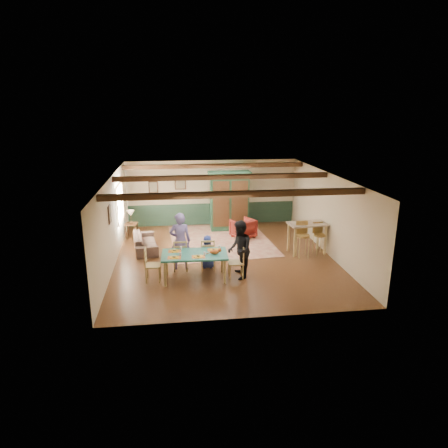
{
  "coord_description": "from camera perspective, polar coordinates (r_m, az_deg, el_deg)",
  "views": [
    {
      "loc": [
        -1.6,
        -12.24,
        4.74
      ],
      "look_at": [
        -0.01,
        -0.01,
        1.15
      ],
      "focal_mm": 32.0,
      "sensor_mm": 36.0,
      "label": 1
    }
  ],
  "objects": [
    {
      "name": "cat",
      "position": [
        11.25,
        -1.34,
        -3.93
      ],
      "size": [
        0.37,
        0.16,
        0.19
      ],
      "primitive_type": null,
      "rotation": [
        0.0,
        0.0,
        -0.03
      ],
      "color": "#CA5923",
      "rests_on": "dining_table"
    },
    {
      "name": "ceiling",
      "position": [
        12.51,
        0.06,
        6.84
      ],
      "size": [
        7.0,
        8.0,
        0.02
      ],
      "primitive_type": "cube",
      "color": "white",
      "rests_on": "wall_back"
    },
    {
      "name": "sofa",
      "position": [
        14.12,
        -11.18,
        -2.53
      ],
      "size": [
        0.98,
        1.97,
        0.55
      ],
      "primitive_type": "imported",
      "rotation": [
        0.0,
        0.0,
        1.71
      ],
      "color": "#423129",
      "rests_on": "floor"
    },
    {
      "name": "ceiling_beam_front",
      "position": [
        10.29,
        1.72,
        4.27
      ],
      "size": [
        6.95,
        0.16,
        0.16
      ],
      "primitive_type": "cube",
      "color": "#311D0D",
      "rests_on": "ceiling"
    },
    {
      "name": "armchair",
      "position": [
        15.12,
        2.75,
        -0.62
      ],
      "size": [
        1.06,
        1.07,
        0.73
      ],
      "primitive_type": "imported",
      "rotation": [
        0.0,
        0.0,
        -2.64
      ],
      "color": "#501110",
      "rests_on": "floor"
    },
    {
      "name": "wall_left",
      "position": [
        12.84,
        -15.62,
        0.31
      ],
      "size": [
        0.02,
        8.0,
        2.7
      ],
      "primitive_type": "cube",
      "color": "beige",
      "rests_on": "floor"
    },
    {
      "name": "bar_stool_left",
      "position": [
        13.31,
        11.21,
        -2.23
      ],
      "size": [
        0.43,
        0.47,
        1.19
      ],
      "primitive_type": null,
      "rotation": [
        0.0,
        0.0,
        -0.01
      ],
      "color": "#A37F3F",
      "rests_on": "floor"
    },
    {
      "name": "wall_right",
      "position": [
        13.69,
        14.75,
        1.34
      ],
      "size": [
        0.02,
        8.0,
        2.7
      ],
      "primitive_type": "cube",
      "color": "beige",
      "rests_on": "floor"
    },
    {
      "name": "person_woman",
      "position": [
        11.42,
        2.23,
        -3.71
      ],
      "size": [
        0.67,
        0.85,
        1.7
      ],
      "primitive_type": "imported",
      "rotation": [
        0.0,
        0.0,
        -1.61
      ],
      "color": "black",
      "rests_on": "floor"
    },
    {
      "name": "person_child",
      "position": [
        12.23,
        -2.36,
        -3.99
      ],
      "size": [
        0.52,
        0.35,
        1.03
      ],
      "primitive_type": "imported",
      "rotation": [
        0.0,
        0.0,
        3.11
      ],
      "color": "navy",
      "rests_on": "floor"
    },
    {
      "name": "picture_back_a",
      "position": [
        16.48,
        -6.25,
        5.85
      ],
      "size": [
        0.45,
        0.04,
        0.55
      ],
      "primitive_type": null,
      "color": "gray",
      "rests_on": "wall_back"
    },
    {
      "name": "dining_chair_far_left",
      "position": [
        12.15,
        -6.23,
        -4.35
      ],
      "size": [
        0.45,
        0.47,
        0.98
      ],
      "primitive_type": null,
      "rotation": [
        0.0,
        0.0,
        3.11
      ],
      "color": "tan",
      "rests_on": "floor"
    },
    {
      "name": "ceiling_beam_back",
      "position": [
        15.47,
        -1.39,
        8.31
      ],
      "size": [
        6.95,
        0.16,
        0.16
      ],
      "primitive_type": "cube",
      "color": "#311D0D",
      "rests_on": "ceiling"
    },
    {
      "name": "dining_table",
      "position": [
        11.5,
        -4.19,
        -6.07
      ],
      "size": [
        1.89,
        1.09,
        0.77
      ],
      "primitive_type": null,
      "rotation": [
        0.0,
        0.0,
        -0.03
      ],
      "color": "#20675B",
      "rests_on": "floor"
    },
    {
      "name": "person_man",
      "position": [
        12.1,
        -6.28,
        -2.45
      ],
      "size": [
        0.66,
        0.45,
        1.77
      ],
      "primitive_type": "imported",
      "rotation": [
        0.0,
        0.0,
        3.11
      ],
      "color": "#6E5D9F",
      "rests_on": "floor"
    },
    {
      "name": "dining_chair_end_right",
      "position": [
        11.54,
        1.71,
        -5.41
      ],
      "size": [
        0.47,
        0.45,
        0.98
      ],
      "primitive_type": null,
      "rotation": [
        0.0,
        0.0,
        -1.61
      ],
      "color": "tan",
      "rests_on": "floor"
    },
    {
      "name": "window_left",
      "position": [
        14.42,
        -14.66,
        2.91
      ],
      "size": [
        0.06,
        1.6,
        1.3
      ],
      "primitive_type": null,
      "color": "white",
      "rests_on": "wall_left"
    },
    {
      "name": "wainscot_back",
      "position": [
        16.86,
        -1.69,
        1.48
      ],
      "size": [
        6.95,
        0.03,
        0.9
      ],
      "primitive_type": "cube",
      "color": "#1C3426",
      "rests_on": "floor"
    },
    {
      "name": "area_rug",
      "position": [
        14.88,
        -0.53,
        -2.33
      ],
      "size": [
        3.86,
        4.48,
        0.01
      ],
      "primitive_type": "cube",
      "rotation": [
        0.0,
        0.0,
        0.07
      ],
      "color": "beige",
      "rests_on": "floor"
    },
    {
      "name": "dining_chair_end_left",
      "position": [
        11.5,
        -10.12,
        -5.73
      ],
      "size": [
        0.47,
        0.45,
        0.98
      ],
      "primitive_type": null,
      "rotation": [
        0.0,
        0.0,
        1.54
      ],
      "color": "tan",
      "rests_on": "floor"
    },
    {
      "name": "wall_back",
      "position": [
        16.67,
        -1.72,
        4.49
      ],
      "size": [
        7.0,
        0.02,
        2.7
      ],
      "primitive_type": "cube",
      "color": "beige",
      "rests_on": "floor"
    },
    {
      "name": "place_setting_far_left",
      "position": [
        11.59,
        -7.06,
        -3.65
      ],
      "size": [
        0.42,
        0.32,
        0.11
      ],
      "primitive_type": null,
      "rotation": [
        0.0,
        0.0,
        -0.03
      ],
      "color": "gold",
      "rests_on": "dining_table"
    },
    {
      "name": "place_setting_near_left",
      "position": [
        11.11,
        -7.13,
        -4.55
      ],
      "size": [
        0.42,
        0.32,
        0.11
      ],
      "primitive_type": null,
      "rotation": [
        0.0,
        0.0,
        -0.03
      ],
      "color": "gold",
      "rests_on": "dining_table"
    },
    {
      "name": "table_lamp",
      "position": [
        15.42,
        -13.16,
        0.99
      ],
      "size": [
        0.28,
        0.28,
        0.5
      ],
      "primitive_type": null,
      "rotation": [
        0.0,
        0.0,
        -0.01
      ],
      "color": "beige",
      "rests_on": "end_table"
    },
    {
      "name": "bar_stool_right",
      "position": [
        13.71,
        13.48,
        -2.07
      ],
      "size": [
        0.44,
        0.47,
        1.08
      ],
      "primitive_type": null,
      "rotation": [
        0.0,
        0.0,
        0.13
      ],
      "color": "#A37F3F",
      "rests_on": "floor"
    },
    {
      "name": "picture_left_wall",
      "position": [
        12.16,
        -16.0,
        1.36
      ],
      "size": [
        0.04,
        0.42,
        0.52
      ],
      "primitive_type": null,
      "color": "gray",
      "rests_on": "wall_left"
    },
    {
      "name": "picture_back_b",
      "position": [
        16.52,
        -10.07,
        5.2
      ],
      "size": [
        0.38,
        0.04,
        0.48
      ],
      "primitive_type": null,
      "color": "gray",
      "rests_on": "wall_back"
    },
    {
      "name": "end_table",
      "position": [
        15.56,
        -13.04,
        -0.88
      ],
      "size": [
        0.5,
        0.5,
        0.55
      ],
      "primitive_type": null,
      "rotation": [
        0.0,
        0.0,
        -0.13
      ],
      "color": "#311D0D",
      "rests_on": "floor"
    },
    {
      "name": "counter_table",
      "position": [
        13.77,
        11.73,
        -1.96
      ],
      "size": [
        1.32,
        0.84,
        1.05
      ],
      "primitive_type": null,
      "rotation": [
        0.0,
        0.0,
        0.09
      ],
      "color": "#BBAA91",
      "rests_on": "floor"
    },
    {
      "name": "dining_chair_far_right",
      "position": [
        12.16,
        -2.34,
        -4.25
      ],
      "size": [
        0.45,
        0.47,
        0.98
      ],
      "primitive_type": null,
      "rotation": [
        0.0,
        0.0,
        3.11
      ],
      "color": "tan",
      "rests_on": "floor"
    },
    {
      "name": "armoire",
      "position": [
        15.94,
        0.77,
        3.31
      ],
      "size": [
        1.67,
        0.67,
        2.35
      ],
      "primitive_type": "cube",
      "rotation": [
        0.0,
        0.0,
        0.0
      ],
      "color": "#153522",
      "rests_on": "floor"
    },
    {
      "name": "floor",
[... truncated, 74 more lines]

